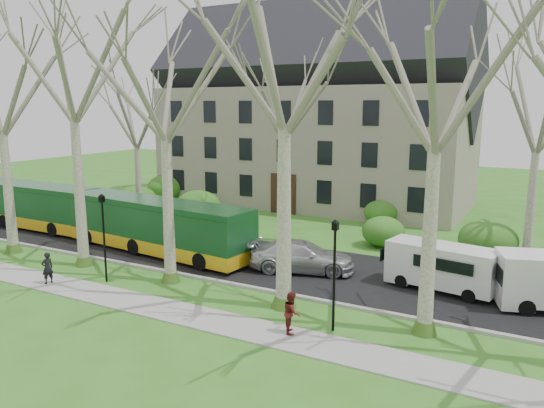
% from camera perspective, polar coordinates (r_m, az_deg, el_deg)
% --- Properties ---
extents(ground, '(120.00, 120.00, 0.00)m').
position_cam_1_polar(ground, '(24.68, -5.73, -9.82)').
color(ground, '#396B1E').
rests_on(ground, ground).
extents(sidewalk, '(70.00, 2.00, 0.06)m').
position_cam_1_polar(sidewalk, '(22.80, -9.34, -11.60)').
color(sidewalk, gray).
rests_on(sidewalk, ground).
extents(road, '(80.00, 8.00, 0.06)m').
position_cam_1_polar(road, '(29.12, 0.41, -6.47)').
color(road, black).
rests_on(road, ground).
extents(curb, '(80.00, 0.25, 0.14)m').
position_cam_1_polar(curb, '(25.83, -3.84, -8.67)').
color(curb, '#A5A39E').
rests_on(curb, ground).
extents(building, '(26.50, 12.20, 16.00)m').
position_cam_1_polar(building, '(47.10, 4.69, 9.98)').
color(building, gray).
rests_on(building, ground).
extents(tree_row_verge, '(49.00, 7.00, 14.00)m').
position_cam_1_polar(tree_row_verge, '(23.43, -5.63, 6.67)').
color(tree_row_verge, gray).
rests_on(tree_row_verge, ground).
extents(tree_row_far, '(33.00, 7.00, 12.00)m').
position_cam_1_polar(tree_row_far, '(33.44, 2.87, 6.18)').
color(tree_row_far, gray).
rests_on(tree_row_far, ground).
extents(lamp_row, '(36.22, 0.22, 4.30)m').
position_cam_1_polar(lamp_row, '(23.11, -7.25, -4.57)').
color(lamp_row, black).
rests_on(lamp_row, ground).
extents(hedges, '(30.60, 8.60, 2.00)m').
position_cam_1_polar(hedges, '(38.29, 0.26, -0.79)').
color(hedges, '#2F5E1B').
rests_on(hedges, ground).
extents(bus_lead, '(12.74, 2.82, 3.18)m').
position_cam_1_polar(bus_lead, '(41.69, -25.08, 0.04)').
color(bus_lead, '#13431E').
rests_on(bus_lead, road).
extents(bus_follow, '(12.99, 4.01, 3.19)m').
position_cam_1_polar(bus_follow, '(31.68, -12.27, -2.26)').
color(bus_follow, '#13431E').
rests_on(bus_follow, road).
extents(sedan, '(5.86, 3.78, 1.58)m').
position_cam_1_polar(sedan, '(27.67, 3.24, -5.64)').
color(sedan, '#B7B7BC').
rests_on(sedan, road).
extents(van_a, '(5.19, 2.62, 2.16)m').
position_cam_1_polar(van_a, '(26.02, 17.77, -6.55)').
color(van_a, silver).
rests_on(van_a, road).
extents(pedestrian_a, '(0.48, 0.63, 1.55)m').
position_cam_1_polar(pedestrian_a, '(27.99, -23.01, -6.35)').
color(pedestrian_a, black).
rests_on(pedestrian_a, sidewalk).
extents(pedestrian_b, '(0.89, 0.97, 1.59)m').
position_cam_1_polar(pedestrian_b, '(20.52, 2.13, -11.57)').
color(pedestrian_b, '#571913').
rests_on(pedestrian_b, sidewalk).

